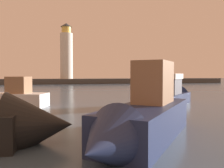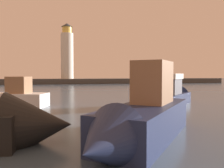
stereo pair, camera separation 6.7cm
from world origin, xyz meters
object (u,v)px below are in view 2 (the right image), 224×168
(lighthouse, at_px, (67,53))
(motorboat_5, at_px, (4,97))
(motorboat_0, at_px, (140,118))
(motorboat_4, at_px, (173,94))

(lighthouse, relative_size, motorboat_5, 2.20)
(motorboat_0, xyz_separation_m, motorboat_5, (-7.46, 12.31, -0.22))
(motorboat_0, xyz_separation_m, motorboat_4, (7.11, 10.92, -0.13))
(motorboat_0, bearing_deg, motorboat_5, 121.21)
(lighthouse, distance_m, motorboat_5, 47.14)
(motorboat_0, distance_m, motorboat_4, 13.03)
(motorboat_4, distance_m, motorboat_5, 14.63)
(lighthouse, bearing_deg, motorboat_0, -89.57)
(motorboat_4, height_order, motorboat_5, motorboat_4)
(motorboat_0, relative_size, motorboat_4, 1.11)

